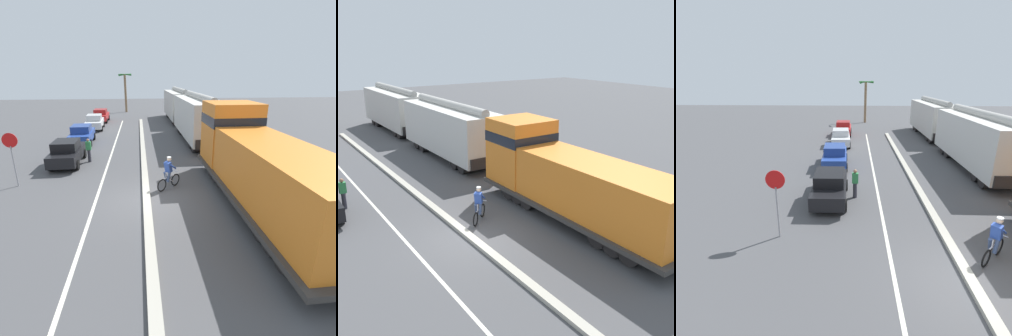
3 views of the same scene
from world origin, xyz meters
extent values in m
plane|color=#4C4C4F|center=(0.00, 0.00, 0.00)|extent=(120.00, 120.00, 0.00)
cube|color=#B2AD9E|center=(0.00, 6.00, 0.08)|extent=(0.36, 36.00, 0.16)
cube|color=silver|center=(-2.40, 6.00, 0.00)|extent=(0.14, 36.00, 0.01)
cube|color=beige|center=(5.00, 11.73, 2.15)|extent=(2.90, 10.40, 3.10)
cylinder|color=#AAA8A2|center=(5.00, 11.73, 3.88)|extent=(0.60, 9.88, 0.60)
cube|color=black|center=(5.00, 16.98, 0.95)|extent=(2.61, 0.10, 0.70)
cylinder|color=black|center=(5.00, 15.51, 0.45)|extent=(2.46, 0.90, 0.90)
cylinder|color=black|center=(5.00, 14.41, 0.45)|extent=(2.46, 0.90, 0.90)
cylinder|color=black|center=(5.00, 9.06, 0.45)|extent=(2.46, 0.90, 0.90)
cylinder|color=black|center=(5.00, 7.96, 0.45)|extent=(2.46, 0.90, 0.90)
cube|color=beige|center=(5.00, 23.33, 2.15)|extent=(2.90, 10.40, 3.10)
cylinder|color=#A2A099|center=(5.00, 23.33, 3.88)|extent=(0.60, 9.88, 0.60)
cube|color=black|center=(5.00, 28.58, 0.95)|extent=(2.61, 0.10, 0.70)
cube|color=black|center=(5.00, 18.08, 0.95)|extent=(2.61, 0.10, 0.70)
cylinder|color=black|center=(5.00, 27.11, 0.45)|extent=(2.46, 0.90, 0.90)
cylinder|color=black|center=(5.00, 26.01, 0.45)|extent=(2.46, 0.90, 0.90)
cylinder|color=black|center=(5.00, 20.66, 0.45)|extent=(2.46, 0.90, 0.90)
cylinder|color=black|center=(5.00, 19.56, 0.45)|extent=(2.46, 0.90, 0.90)
cube|color=black|center=(-5.02, 6.01, 0.67)|extent=(1.76, 4.22, 0.70)
cube|color=black|center=(-5.02, 5.86, 1.32)|extent=(1.53, 1.92, 0.60)
cube|color=#1E232D|center=(-5.03, 6.86, 1.27)|extent=(1.43, 0.14, 0.51)
cylinder|color=black|center=(-5.85, 7.30, 0.32)|extent=(0.23, 0.64, 0.64)
cylinder|color=black|center=(-4.23, 7.33, 0.32)|extent=(0.23, 0.64, 0.64)
cylinder|color=black|center=(-5.81, 4.70, 0.32)|extent=(0.23, 0.64, 0.64)
cylinder|color=black|center=(-4.19, 4.72, 0.32)|extent=(0.23, 0.64, 0.64)
cube|color=#28479E|center=(-5.19, 11.77, 0.67)|extent=(1.85, 4.26, 0.70)
cube|color=navy|center=(-5.19, 11.62, 1.32)|extent=(1.57, 1.95, 0.60)
cube|color=#1E232D|center=(-5.22, 12.62, 1.27)|extent=(1.43, 0.17, 0.51)
cylinder|color=black|center=(-6.05, 13.05, 0.32)|extent=(0.24, 0.65, 0.64)
cylinder|color=black|center=(-4.43, 13.10, 0.32)|extent=(0.24, 0.65, 0.64)
cylinder|color=black|center=(-5.95, 10.44, 0.32)|extent=(0.24, 0.65, 0.64)
cylinder|color=black|center=(-4.34, 10.50, 0.32)|extent=(0.24, 0.65, 0.64)
cube|color=silver|center=(-5.11, 18.33, 0.67)|extent=(1.89, 4.27, 0.70)
cube|color=beige|center=(-5.10, 18.18, 1.32)|extent=(1.58, 1.97, 0.60)
cube|color=#1E232D|center=(-5.15, 19.18, 1.27)|extent=(1.43, 0.18, 0.51)
cylinder|color=black|center=(-5.98, 19.59, 0.32)|extent=(0.25, 0.65, 0.64)
cylinder|color=black|center=(-4.36, 19.66, 0.32)|extent=(0.25, 0.65, 0.64)
cylinder|color=black|center=(-5.86, 16.99, 0.32)|extent=(0.25, 0.65, 0.64)
cylinder|color=black|center=(-4.24, 17.06, 0.32)|extent=(0.25, 0.65, 0.64)
cube|color=red|center=(-5.08, 23.42, 0.67)|extent=(1.71, 4.20, 0.70)
cube|color=maroon|center=(-5.08, 23.27, 1.32)|extent=(1.50, 1.90, 0.60)
cube|color=#1E232D|center=(-5.09, 24.27, 1.27)|extent=(1.43, 0.12, 0.51)
cylinder|color=black|center=(-5.90, 24.72, 0.32)|extent=(0.22, 0.64, 0.64)
cylinder|color=black|center=(-4.28, 24.72, 0.32)|extent=(0.22, 0.64, 0.64)
cylinder|color=black|center=(-5.89, 22.11, 0.32)|extent=(0.22, 0.64, 0.64)
cylinder|color=black|center=(-4.27, 22.12, 0.32)|extent=(0.22, 0.64, 0.64)
torus|color=black|center=(1.60, 1.59, 0.33)|extent=(0.53, 0.48, 0.66)
torus|color=black|center=(0.81, 0.89, 0.33)|extent=(0.53, 0.48, 0.66)
cylinder|color=silver|center=(1.20, 1.24, 0.63)|extent=(0.62, 0.56, 0.05)
cylinder|color=silver|center=(1.28, 1.30, 0.45)|extent=(0.39, 0.36, 0.36)
cylinder|color=silver|center=(1.04, 1.09, 0.78)|extent=(0.04, 0.04, 0.30)
cylinder|color=silver|center=(1.54, 1.53, 0.88)|extent=(0.35, 0.38, 0.04)
cylinder|color=#38476B|center=(1.05, 1.23, 0.68)|extent=(0.32, 0.31, 0.52)
cylinder|color=#38476B|center=(1.18, 1.08, 0.68)|extent=(0.29, 0.28, 0.52)
cube|color=#2D4CA5|center=(1.17, 1.20, 1.20)|extent=(0.47, 0.47, 0.57)
sphere|color=beige|center=(1.22, 1.25, 1.59)|extent=(0.22, 0.22, 0.22)
cylinder|color=white|center=(1.22, 1.25, 1.69)|extent=(0.22, 0.22, 0.05)
cylinder|color=#2D4CA5|center=(1.21, 1.46, 1.20)|extent=(0.40, 0.37, 0.36)
cylinder|color=#2D4CA5|center=(1.42, 1.22, 1.20)|extent=(0.40, 0.37, 0.36)
cylinder|color=gray|center=(-6.78, 2.40, 1.10)|extent=(0.07, 0.07, 2.20)
cylinder|color=red|center=(-6.78, 2.42, 2.50)|extent=(0.76, 0.03, 0.76)
cylinder|color=white|center=(-6.78, 2.44, 2.50)|extent=(0.48, 0.01, 0.48)
cylinder|color=#846647|center=(-2.25, 33.02, 2.90)|extent=(0.36, 0.36, 5.80)
cone|color=#2D7033|center=(-1.35, 33.05, 5.85)|extent=(0.38, 1.81, 0.34)
cone|color=#2D7033|center=(-2.16, 33.91, 5.85)|extent=(1.84, 0.49, 0.43)
cone|color=#2D7033|center=(-3.14, 32.89, 5.85)|extent=(0.58, 1.85, 0.53)
cone|color=#2D7033|center=(-2.09, 32.13, 5.85)|extent=(1.84, 0.64, 0.41)
cylinder|color=#33333D|center=(-3.70, 6.33, 0.42)|extent=(0.22, 0.22, 0.85)
cube|color=#338C4C|center=(-3.70, 6.33, 1.13)|extent=(0.34, 0.22, 0.56)
sphere|color=#9E7051|center=(-3.70, 6.33, 1.52)|extent=(0.20, 0.20, 0.20)
camera|label=1|loc=(-0.22, -11.32, 5.56)|focal=28.00mm
camera|label=2|loc=(-7.23, -13.46, 8.02)|focal=42.00mm
camera|label=3|loc=(-3.75, -6.81, 6.14)|focal=28.00mm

